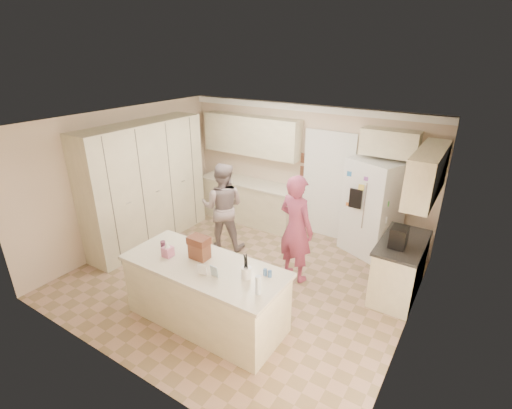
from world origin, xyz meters
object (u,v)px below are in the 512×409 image
Objects in this scene: utensil_crock at (246,272)px; teen_boy at (223,207)px; coffee_maker at (399,237)px; tissue_box at (168,252)px; teen_girl at (296,228)px; island_base at (206,294)px; dollhouse_body at (199,251)px; refrigerator at (372,207)px.

teen_boy is at bearing 134.15° from utensil_crock.
utensil_crock is (-1.40, -1.85, -0.07)m from coffee_maker.
teen_boy reaches higher than coffee_maker.
tissue_box is 2.06m from teen_girl.
island_base is (-2.05, -1.90, -0.63)m from coffee_maker.
teen_girl reaches higher than teen_boy.
tissue_box is at bearing -172.87° from utensil_crock.
coffee_maker is 2.84m from dollhouse_body.
island_base is (-1.32, -3.17, -0.46)m from refrigerator.
coffee_maker reaches higher than utensil_crock.
tissue_box is at bearing -153.43° from dollhouse_body.
tissue_box is at bearing -169.70° from island_base.
tissue_box is (-2.60, -2.00, -0.07)m from coffee_maker.
teen_girl is at bearing -94.41° from refrigerator.
teen_boy is (-1.73, 1.78, -0.16)m from utensil_crock.
teen_girl is (-0.79, -1.52, 0.00)m from refrigerator.
island_base is 1.80m from teen_girl.
refrigerator is at bearing 64.47° from dollhouse_body.
island_base is at bearing -89.53° from refrigerator.
coffee_maker is 2.32m from utensil_crock.
utensil_crock reaches higher than island_base.
utensil_crock is at bearing 109.39° from teen_girl.
teen_girl is at bearing 150.00° from teen_boy.
coffee_maker is at bearing 39.29° from dollhouse_body.
teen_girl reaches higher than refrigerator.
dollhouse_body is (-0.80, 0.05, 0.04)m from utensil_crock.
utensil_crock is 0.09× the size of teen_boy.
island_base is 1.22× the size of teen_girl.
teen_boy is at bearing 118.23° from dollhouse_body.
teen_boy is at bearing -127.76° from refrigerator.
teen_boy reaches higher than island_base.
coffee_maker is 2.00× the size of utensil_crock.
refrigerator is 6.92× the size of dollhouse_body.
teen_boy is 0.94× the size of teen_girl.
teen_boy reaches higher than dollhouse_body.
refrigerator is 2.75m from teen_boy.
refrigerator reaches higher than tissue_box.
refrigerator is at bearing 67.45° from island_base.
teen_boy is at bearing -178.74° from coffee_maker.
coffee_maker is 2.14× the size of tissue_box.
tissue_box is 0.08× the size of teen_boy.
dollhouse_body is at bearing 26.57° from tissue_box.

